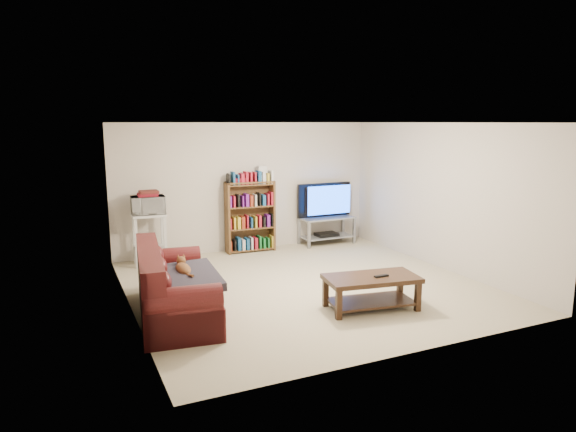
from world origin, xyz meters
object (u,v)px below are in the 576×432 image
sofa (170,292)px  tv_stand (327,226)px  bookshelf (250,216)px  coffee_table (371,286)px

sofa → tv_stand: 4.50m
tv_stand → bookshelf: (-1.60, 0.07, 0.32)m
sofa → bookshelf: 3.40m
bookshelf → coffee_table: bearing=-81.7°
sofa → tv_stand: size_ratio=1.95×
sofa → tv_stand: bearing=42.5°
sofa → bookshelf: bearing=59.4°
bookshelf → tv_stand: bearing=-0.1°
coffee_table → tv_stand: 3.65m
coffee_table → tv_stand: bearing=79.4°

